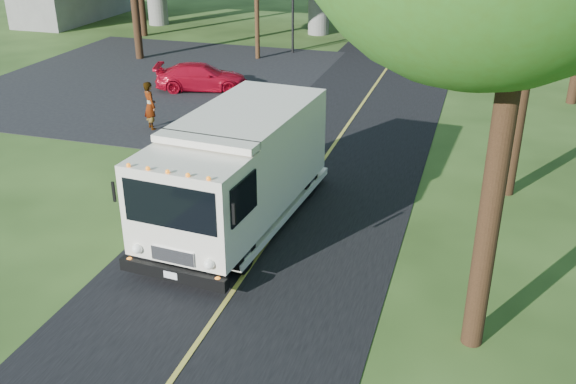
% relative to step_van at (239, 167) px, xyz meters
% --- Properties ---
extents(ground, '(120.00, 120.00, 0.00)m').
position_rel_step_van_xyz_m(ground, '(1.11, -4.62, -1.73)').
color(ground, '#294017').
rests_on(ground, ground).
extents(road, '(7.00, 90.00, 0.02)m').
position_rel_step_van_xyz_m(road, '(1.11, 5.38, -1.72)').
color(road, black).
rests_on(road, ground).
extents(parking_lot, '(16.00, 18.00, 0.01)m').
position_rel_step_van_xyz_m(parking_lot, '(-9.89, 13.38, -1.73)').
color(parking_lot, black).
rests_on(parking_lot, ground).
extents(lane_line, '(0.12, 90.00, 0.01)m').
position_rel_step_van_xyz_m(lane_line, '(1.11, 5.38, -1.70)').
color(lane_line, gold).
rests_on(lane_line, road).
extents(step_van, '(3.36, 7.78, 3.19)m').
position_rel_step_van_xyz_m(step_van, '(0.00, 0.00, 0.00)').
color(step_van, silver).
rests_on(step_van, ground).
extents(red_sedan, '(4.70, 2.98, 1.27)m').
position_rel_step_van_xyz_m(red_sedan, '(-6.77, 12.44, -1.10)').
color(red_sedan, '#B80B21').
rests_on(red_sedan, ground).
extents(pedestrian, '(0.84, 0.82, 1.94)m').
position_rel_step_van_xyz_m(pedestrian, '(-6.35, 6.59, -0.76)').
color(pedestrian, gray).
rests_on(pedestrian, ground).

